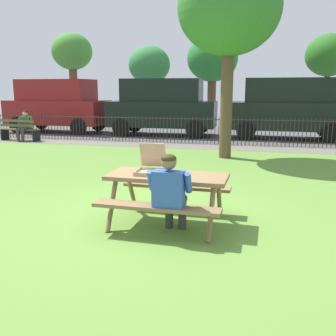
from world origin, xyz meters
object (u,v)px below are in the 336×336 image
Objects in this scene: person_on_park_bench at (25,124)px; parked_car_left at (163,106)px; parked_car_center at (288,107)px; far_tree_midleft at (149,66)px; adult_at_table at (170,191)px; tree_near_table at (229,9)px; pizza_box_open at (151,167)px; far_tree_left at (72,54)px; park_bench_left at (20,130)px; far_tree_center at (212,60)px; far_tree_midright at (329,56)px; parked_car_far_left at (57,105)px; picnic_table_foreground at (167,186)px.

parked_car_left is at bearing 32.43° from person_on_park_bench.
parked_car_center is at bearing -0.00° from parked_car_left.
far_tree_midleft is at bearing 142.20° from parked_car_center.
parked_car_left is at bearing 104.80° from adult_at_table.
pizza_box_open is at bearing -95.92° from tree_near_table.
far_tree_midleft is (-5.35, 17.43, 2.69)m from adult_at_table.
adult_at_table is 11.76m from parked_car_center.
adult_at_table is 0.22× the size of far_tree_left.
park_bench_left is 9.88m from far_tree_midleft.
far_tree_midright is (6.19, -0.00, 0.09)m from far_tree_center.
far_tree_center is at bearing 99.31° from tree_near_table.
parked_car_left is (4.86, 3.09, 0.65)m from person_on_park_bench.
adult_at_table is 0.21× the size of tree_near_table.
far_tree_left is (-12.57, 5.91, 2.83)m from parked_car_center.
adult_at_table is 0.25× the size of parked_car_left.
parked_car_far_left is at bearing -137.91° from far_tree_center.
far_tree_midleft is 9.93m from far_tree_midright.
park_bench_left is (-7.97, 7.91, -0.18)m from picnic_table_foreground.
parked_car_center is (10.17, 3.09, 0.65)m from person_on_park_bench.
park_bench_left is 1.37× the size of person_on_park_bench.
parked_car_far_left is at bearing -155.10° from far_tree_midright.
parked_car_left is 0.97× the size of far_tree_midright.
parked_car_far_left and parked_car_center have the same top height.
person_on_park_bench is at bearing -144.19° from far_tree_midright.
far_tree_midright reaches higher than person_on_park_bench.
far_tree_left is at bearing 133.75° from tree_near_table.
parked_car_left is 6.67m from far_tree_midleft.
far_tree_center is (6.29, 9.00, 2.99)m from person_on_park_bench.
far_tree_midright reaches higher than parked_car_left.
parked_car_center is 1.05× the size of far_tree_midleft.
pizza_box_open is 0.42× the size of adult_at_table.
far_tree_midright reaches higher than picnic_table_foreground.
parked_car_far_left is at bearing -115.43° from far_tree_midleft.
parked_car_left is (5.09, 3.11, 0.89)m from park_bench_left.
parked_car_center is at bearing 16.62° from park_bench_left.
pizza_box_open is 17.76m from far_tree_midleft.
pizza_box_open is 0.10× the size of far_tree_midright.
parked_car_far_left is (-8.00, 11.01, 0.71)m from picnic_table_foreground.
park_bench_left is (-8.13, 8.41, -0.24)m from adult_at_table.
far_tree_left reaches higher than parked_car_left.
far_tree_midright reaches higher than park_bench_left.
parked_car_center is 0.97× the size of far_tree_midright.
far_tree_midright is at bearing 74.36° from picnic_table_foreground.
far_tree_center is 6.19m from far_tree_midright.
pizza_box_open is 0.10× the size of parked_car_far_left.
picnic_table_foreground is 3.70× the size of pizza_box_open.
far_tree_midleft reaches higher than park_bench_left.
person_on_park_bench is at bearing 133.14° from adult_at_table.
tree_near_table is 15.15m from far_tree_left.
far_tree_left is (-2.40, 9.00, 3.48)m from person_on_park_bench.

